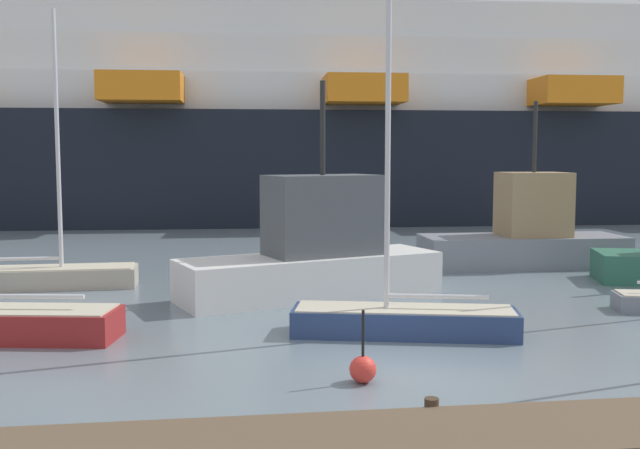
# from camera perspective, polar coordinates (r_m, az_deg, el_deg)

# --- Properties ---
(ground_plane) EXTENTS (600.00, 600.00, 0.00)m
(ground_plane) POSITION_cam_1_polar(r_m,az_deg,el_deg) (16.29, 4.78, -11.12)
(ground_plane) COLOR slate
(dock_pier) EXTENTS (24.25, 2.26, 0.64)m
(dock_pier) POSITION_cam_1_polar(r_m,az_deg,el_deg) (11.70, 10.23, -16.59)
(dock_pier) COLOR brown
(dock_pier) RESTS_ON ground_plane
(sailboat_5) EXTENTS (6.11, 1.80, 9.59)m
(sailboat_5) POSITION_cam_1_polar(r_m,az_deg,el_deg) (27.45, -20.38, -3.61)
(sailboat_5) COLOR #BCB29E
(sailboat_5) RESTS_ON ground_plane
(sailboat_6) EXTENTS (5.96, 2.81, 11.56)m
(sailboat_6) POSITION_cam_1_polar(r_m,az_deg,el_deg) (19.16, 6.53, -6.94)
(sailboat_6) COLOR navy
(sailboat_6) RESTS_ON ground_plane
(fishing_boat_0) EXTENTS (8.38, 3.02, 6.83)m
(fishing_boat_0) POSITION_cam_1_polar(r_m,az_deg,el_deg) (31.74, 15.68, -0.81)
(fishing_boat_0) COLOR gray
(fishing_boat_0) RESTS_ON ground_plane
(fishing_boat_1) EXTENTS (9.05, 5.37, 7.02)m
(fishing_boat_1) POSITION_cam_1_polar(r_m,az_deg,el_deg) (24.05, -0.37, -2.20)
(fishing_boat_1) COLOR white
(fishing_boat_1) RESTS_ON ground_plane
(channel_buoy_0) EXTENTS (0.56, 0.56, 1.51)m
(channel_buoy_0) POSITION_cam_1_polar(r_m,az_deg,el_deg) (15.26, 3.34, -11.11)
(channel_buoy_0) COLOR red
(channel_buoy_0) RESTS_ON ground_plane
(cruise_ship) EXTENTS (136.43, 25.08, 21.60)m
(cruise_ship) POSITION_cam_1_polar(r_m,az_deg,el_deg) (56.23, 1.55, 7.66)
(cruise_ship) COLOR black
(cruise_ship) RESTS_ON ground_plane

